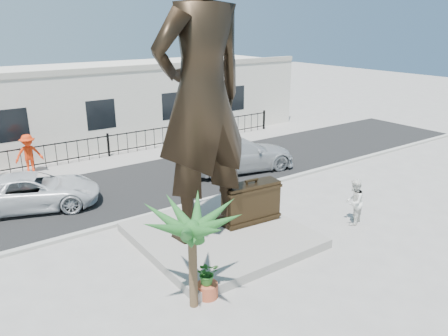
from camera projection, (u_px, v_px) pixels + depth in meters
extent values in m
plane|color=#9E9991|center=(260.00, 253.00, 13.87)|extent=(100.00, 100.00, 0.00)
cube|color=black|center=(149.00, 181.00, 20.05)|extent=(40.00, 7.00, 0.01)
cube|color=#A5A399|center=(188.00, 205.00, 17.33)|extent=(40.00, 0.25, 0.12)
cube|color=#9E9991|center=(115.00, 160.00, 23.14)|extent=(40.00, 2.50, 0.02)
cube|color=gray|center=(221.00, 235.00, 14.70)|extent=(5.20, 5.20, 0.30)
cube|color=black|center=(108.00, 146.00, 23.57)|extent=(22.00, 0.10, 1.20)
cube|color=silver|center=(80.00, 105.00, 26.30)|extent=(28.00, 7.00, 4.40)
imported|color=black|center=(202.00, 97.00, 13.11)|extent=(3.46, 2.43, 9.05)
cube|color=black|center=(251.00, 203.00, 15.13)|extent=(2.09, 0.83, 1.44)
imported|color=white|center=(354.00, 202.00, 15.62)|extent=(1.00, 0.90, 1.69)
imported|color=silver|center=(33.00, 191.00, 17.00)|extent=(5.47, 3.84, 1.39)
imported|color=#A5A8AA|center=(239.00, 154.00, 21.33)|extent=(5.95, 3.31, 1.63)
imported|color=red|center=(29.00, 154.00, 20.75)|extent=(1.30, 0.81, 1.94)
cylinder|color=#B14D2F|center=(208.00, 290.00, 11.59)|extent=(0.56, 0.56, 0.40)
imported|color=#2A6320|center=(207.00, 273.00, 11.43)|extent=(0.71, 0.66, 0.64)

